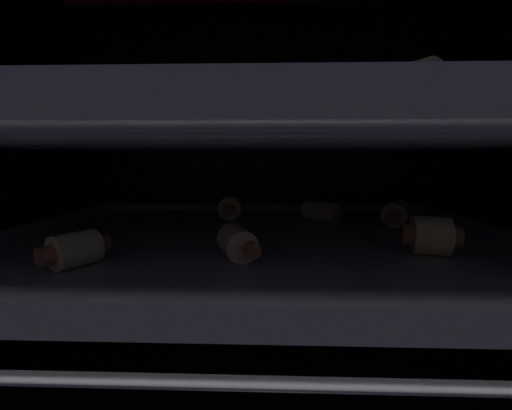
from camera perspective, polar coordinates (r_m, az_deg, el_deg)
The scene contains 19 objects.
ground_plane at distance 38.25cm, azimuth -0.03°, elevation -23.71°, with size 61.09×46.72×1.20cm, color black.
oven_wall_back at distance 55.10cm, azimuth 0.75°, elevation 9.53°, with size 61.09×1.20×41.51cm, color black.
oven_rack_lower at distance 33.74cm, azimuth -0.04°, elevation -8.00°, with size 55.86×43.44×0.64cm.
baking_tray_lower at distance 33.49cm, azimuth -0.04°, elevation -6.49°, with size 50.29×35.11×2.09cm.
pig_in_blanket_lower_0 at distance 26.32cm, azimuth -3.41°, elevation -6.74°, with size 3.70×5.48×2.62cm.
pig_in_blanket_lower_1 at distance 30.97cm, azimuth 28.58°, elevation -4.79°, with size 4.85×3.86×3.31cm.
pig_in_blanket_lower_3 at distance 43.41cm, azimuth -4.61°, elevation -0.36°, with size 3.23×5.86×3.07cm.
pig_in_blanket_lower_4 at distance 27.97cm, azimuth -29.49°, elevation -6.92°, with size 3.92×5.00×2.64cm.
pig_in_blanket_lower_5 at distance 41.57cm, azimuth 11.47°, elevation -1.18°, with size 5.09×4.77×2.68cm.
pig_in_blanket_lower_6 at distance 41.99cm, azimuth 23.77°, elevation -1.45°, with size 4.38×5.03×2.95cm.
oven_rack_upper at distance 32.36cm, azimuth -0.04°, elevation 10.58°, with size 55.74×43.44×0.52cm.
baking_tray_upper at distance 32.40cm, azimuth -0.04°, elevation 12.10°, with size 50.29×35.11×2.67cm.
pig_in_blanket_upper_0 at distance 24.83cm, azimuth -27.00°, elevation 16.40°, with size 5.97×4.37×3.21cm.
pig_in_blanket_upper_1 at distance 20.10cm, azimuth 24.20°, elevation 17.89°, with size 4.24×5.46×2.68cm.
pig_in_blanket_upper_2 at distance 40.95cm, azimuth -17.72°, elevation 13.07°, with size 6.36×3.24×2.66cm.
pig_in_blanket_upper_3 at distance 46.64cm, azimuth 3.42°, elevation 12.74°, with size 6.02×3.66×2.48cm.
pig_in_blanket_upper_4 at distance 31.32cm, azimuth 6.22°, elevation 15.41°, with size 5.69×3.96×3.18cm.
pig_in_blanket_upper_6 at distance 43.83cm, azimuth 12.46°, elevation 13.07°, with size 5.09×4.69×2.85cm.
pig_in_blanket_upper_7 at distance 46.82cm, azimuth -19.60°, elevation 12.42°, with size 3.72×6.30×2.74cm.
Camera 1 is at (1.07, -32.32, 19.83)cm, focal length 22.48 mm.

